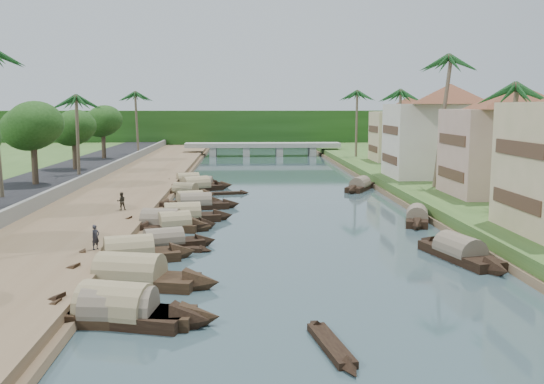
{
  "coord_description": "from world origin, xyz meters",
  "views": [
    {
      "loc": [
        -3.81,
        -37.88,
        8.93
      ],
      "look_at": [
        -1.36,
        11.07,
        2.0
      ],
      "focal_mm": 40.0,
      "sensor_mm": 36.0,
      "label": 1
    }
  ],
  "objects_px": {
    "bridge": "(263,147)",
    "person_near": "(95,237)",
    "sampan_1": "(116,312)",
    "sampan_0": "(120,313)"
  },
  "relations": [
    {
      "from": "bridge",
      "to": "person_near",
      "type": "relative_size",
      "value": 19.45
    },
    {
      "from": "sampan_1",
      "to": "bridge",
      "type": "bearing_deg",
      "value": 99.84
    },
    {
      "from": "bridge",
      "to": "person_near",
      "type": "xyz_separation_m",
      "value": [
        -12.22,
        -75.49,
        -0.2
      ]
    },
    {
      "from": "person_near",
      "to": "sampan_0",
      "type": "bearing_deg",
      "value": -125.62
    },
    {
      "from": "sampan_0",
      "to": "sampan_1",
      "type": "height_order",
      "value": "sampan_1"
    },
    {
      "from": "sampan_0",
      "to": "person_near",
      "type": "height_order",
      "value": "person_near"
    },
    {
      "from": "bridge",
      "to": "sampan_1",
      "type": "bearing_deg",
      "value": -96.11
    },
    {
      "from": "sampan_0",
      "to": "person_near",
      "type": "bearing_deg",
      "value": 115.63
    },
    {
      "from": "bridge",
      "to": "sampan_1",
      "type": "relative_size",
      "value": 3.19
    },
    {
      "from": "person_near",
      "to": "bridge",
      "type": "bearing_deg",
      "value": 26.88
    }
  ]
}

